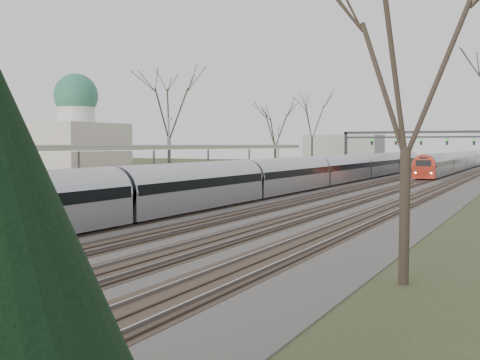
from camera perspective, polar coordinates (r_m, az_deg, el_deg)
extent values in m
cube|color=#474442|center=(60.00, 10.78, -0.58)|extent=(24.00, 160.00, 0.10)
cube|color=#4C3828|center=(61.92, 5.44, -0.38)|extent=(2.60, 160.00, 0.06)
cube|color=gray|center=(62.18, 4.83, -0.29)|extent=(0.07, 160.00, 0.12)
cube|color=gray|center=(61.66, 6.06, -0.33)|extent=(0.07, 160.00, 0.12)
cube|color=#4C3828|center=(60.73, 8.52, -0.47)|extent=(2.60, 160.00, 0.06)
cube|color=gray|center=(60.96, 7.88, -0.39)|extent=(0.07, 160.00, 0.12)
cube|color=gray|center=(60.51, 9.16, -0.42)|extent=(0.07, 160.00, 0.12)
cube|color=#4C3828|center=(59.73, 11.70, -0.57)|extent=(2.60, 160.00, 0.06)
cube|color=gray|center=(59.91, 11.04, -0.48)|extent=(0.07, 160.00, 0.12)
cube|color=gray|center=(59.54, 12.37, -0.52)|extent=(0.07, 160.00, 0.12)
cube|color=#4C3828|center=(58.91, 14.99, -0.67)|extent=(2.60, 160.00, 0.06)
cube|color=gray|center=(59.06, 14.31, -0.58)|extent=(0.07, 160.00, 0.12)
cube|color=gray|center=(58.76, 15.68, -0.62)|extent=(0.07, 160.00, 0.12)
cube|color=#4C3828|center=(58.30, 18.36, -0.76)|extent=(2.60, 160.00, 0.06)
cube|color=gray|center=(58.40, 17.66, -0.68)|extent=(0.07, 160.00, 0.12)
cube|color=gray|center=(58.19, 19.06, -0.72)|extent=(0.07, 160.00, 0.12)
cube|color=#9E9B93|center=(47.65, -5.73, -1.00)|extent=(3.50, 69.00, 1.00)
cylinder|color=slate|center=(38.36, -15.04, 0.84)|extent=(0.14, 0.14, 3.00)
cylinder|color=slate|center=(44.63, -8.16, 1.26)|extent=(0.14, 0.14, 3.00)
cylinder|color=slate|center=(51.39, -3.04, 1.56)|extent=(0.14, 0.14, 3.00)
cylinder|color=slate|center=(58.45, 0.87, 1.78)|extent=(0.14, 0.14, 3.00)
cube|color=silver|center=(43.79, -8.93, 3.24)|extent=(4.10, 50.00, 0.12)
cube|color=beige|center=(43.79, -8.93, 3.02)|extent=(4.10, 50.00, 0.25)
cube|color=beige|center=(55.94, -16.72, 2.08)|extent=(10.00, 8.00, 6.00)
cylinder|color=silver|center=(54.66, -15.26, 6.48)|extent=(3.20, 3.20, 2.50)
sphere|color=#2C7050|center=(54.74, -15.28, 7.74)|extent=(3.80, 3.80, 3.80)
cube|color=black|center=(91.47, 9.99, 2.61)|extent=(0.35, 0.35, 6.00)
cube|color=black|center=(89.05, 16.35, 4.38)|extent=(21.00, 0.35, 0.35)
cube|color=black|center=(89.04, 16.35, 3.93)|extent=(21.00, 0.25, 0.25)
cube|color=black|center=(90.19, 12.40, 3.53)|extent=(0.32, 0.22, 0.85)
sphere|color=#0CFF19|center=(90.06, 12.38, 3.69)|extent=(0.16, 0.16, 0.16)
cube|color=black|center=(89.38, 14.58, 3.50)|extent=(0.32, 0.22, 0.85)
sphere|color=#0CFF19|center=(89.25, 14.56, 3.66)|extent=(0.16, 0.16, 0.16)
cube|color=black|center=(88.70, 16.79, 3.47)|extent=(0.32, 0.22, 0.85)
sphere|color=#0CFF19|center=(88.56, 16.78, 3.63)|extent=(0.16, 0.16, 0.16)
cube|color=black|center=(88.15, 19.04, 3.43)|extent=(0.32, 0.22, 0.85)
sphere|color=#0CFF19|center=(88.02, 19.03, 3.59)|extent=(0.16, 0.16, 0.16)
cube|color=black|center=(87.74, 21.30, 3.39)|extent=(0.32, 0.22, 0.85)
sphere|color=#0CFF19|center=(87.61, 21.30, 3.55)|extent=(0.16, 0.16, 0.16)
cylinder|color=#2D231C|center=(60.67, -6.73, 1.79)|extent=(0.30, 0.30, 4.95)
cylinder|color=#2D231C|center=(18.00, 15.33, -3.40)|extent=(0.30, 0.30, 4.05)
cube|color=#989AA2|center=(57.07, 7.32, 0.31)|extent=(2.55, 90.00, 1.60)
cylinder|color=#989AA2|center=(57.04, 7.32, 0.96)|extent=(2.60, 89.70, 2.60)
cube|color=black|center=(57.04, 7.32, 1.06)|extent=(2.62, 89.40, 0.55)
cube|color=black|center=(57.13, 7.31, -0.62)|extent=(1.80, 89.00, 0.35)
cube|color=#989AA2|center=(107.71, 20.43, 1.55)|extent=(2.55, 75.00, 1.60)
cylinder|color=#989AA2|center=(107.69, 20.44, 1.89)|extent=(2.60, 74.70, 2.60)
cube|color=black|center=(107.69, 20.44, 1.95)|extent=(2.62, 74.40, 0.55)
cube|color=#B21E0A|center=(70.69, 17.02, 0.73)|extent=(2.55, 0.50, 1.50)
cylinder|color=#B21E0A|center=(70.71, 17.03, 1.30)|extent=(2.60, 0.60, 2.60)
cube|color=black|center=(70.44, 17.00, 1.54)|extent=(1.70, 0.12, 0.70)
sphere|color=white|center=(70.65, 16.31, 0.66)|extent=(0.22, 0.22, 0.22)
sphere|color=white|center=(70.36, 17.67, 0.63)|extent=(0.22, 0.22, 0.22)
cube|color=black|center=(107.74, 20.42, 1.06)|extent=(1.80, 74.00, 0.35)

